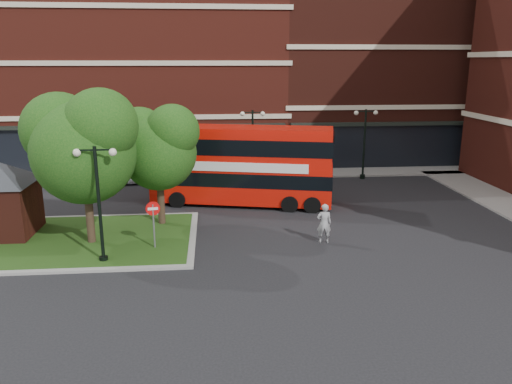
{
  "coord_description": "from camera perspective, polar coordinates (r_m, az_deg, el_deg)",
  "views": [
    {
      "loc": [
        -0.82,
        -19.93,
        8.3
      ],
      "look_at": [
        1.29,
        3.84,
        2.0
      ],
      "focal_mm": 35.0,
      "sensor_mm": 36.0,
      "label": 1
    }
  ],
  "objects": [
    {
      "name": "car_white",
      "position": [
        35.55,
        2.58,
        2.58
      ],
      "size": [
        4.93,
        2.08,
        1.58
      ],
      "primitive_type": "imported",
      "rotation": [
        0.0,
        0.0,
        1.48
      ],
      "color": "silver",
      "rests_on": "ground"
    },
    {
      "name": "lamp_island",
      "position": [
        21.38,
        -17.54,
        -0.75
      ],
      "size": [
        1.72,
        0.36,
        5.0
      ],
      "color": "black",
      "rests_on": "ground"
    },
    {
      "name": "terrace_far_left",
      "position": [
        44.53,
        -14.72,
        12.65
      ],
      "size": [
        26.0,
        12.0,
        14.0
      ],
      "primitive_type": "cube",
      "color": "maroon",
      "rests_on": "ground"
    },
    {
      "name": "lamp_far_right",
      "position": [
        36.5,
        12.29,
        5.83
      ],
      "size": [
        1.72,
        0.36,
        5.0
      ],
      "color": "black",
      "rests_on": "ground"
    },
    {
      "name": "ground",
      "position": [
        21.6,
        -2.53,
        -7.82
      ],
      "size": [
        120.0,
        120.0,
        0.0
      ],
      "primitive_type": "plane",
      "color": "black",
      "rests_on": "ground"
    },
    {
      "name": "traffic_island",
      "position": [
        25.4,
        -21.28,
        -5.18
      ],
      "size": [
        12.6,
        7.6,
        0.15
      ],
      "color": "gray",
      "rests_on": "ground"
    },
    {
      "name": "tree_island_west",
      "position": [
        23.49,
        -19.33,
        5.38
      ],
      "size": [
        5.4,
        4.71,
        7.21
      ],
      "color": "#2D2116",
      "rests_on": "ground"
    },
    {
      "name": "pavement_far",
      "position": [
        37.36,
        -3.7,
        2.02
      ],
      "size": [
        44.0,
        3.0,
        0.12
      ],
      "primitive_type": "cube",
      "color": "slate",
      "rests_on": "ground"
    },
    {
      "name": "no_entry_sign",
      "position": [
        22.6,
        -11.66,
        -2.69
      ],
      "size": [
        0.63,
        0.13,
        2.29
      ],
      "rotation": [
        0.0,
        0.0,
        0.13
      ],
      "color": "slate",
      "rests_on": "ground"
    },
    {
      "name": "tree_island_east",
      "position": [
        25.47,
        -11.28,
        5.34
      ],
      "size": [
        4.46,
        3.9,
        6.29
      ],
      "color": "#2D2116",
      "rests_on": "ground"
    },
    {
      "name": "terrace_far_right",
      "position": [
        46.36,
        13.99,
        14.0
      ],
      "size": [
        18.0,
        12.0,
        16.0
      ],
      "primitive_type": "cube",
      "color": "#471911",
      "rests_on": "ground"
    },
    {
      "name": "lamp_far_left",
      "position": [
        34.97,
        -0.39,
        5.79
      ],
      "size": [
        1.72,
        0.36,
        5.0
      ],
      "color": "black",
      "rests_on": "ground"
    },
    {
      "name": "bus",
      "position": [
        29.21,
        -1.68,
        3.64
      ],
      "size": [
        10.85,
        4.78,
        4.04
      ],
      "rotation": [
        0.0,
        0.0,
        -0.23
      ],
      "color": "red",
      "rests_on": "ground"
    },
    {
      "name": "car_silver",
      "position": [
        35.65,
        -13.59,
        2.1
      ],
      "size": [
        4.26,
        1.78,
        1.44
      ],
      "primitive_type": "imported",
      "rotation": [
        0.0,
        0.0,
        1.59
      ],
      "color": "silver",
      "rests_on": "ground"
    },
    {
      "name": "woman",
      "position": [
        23.54,
        7.79,
        -3.57
      ],
      "size": [
        0.73,
        0.52,
        1.88
      ],
      "primitive_type": "imported",
      "rotation": [
        0.0,
        0.0,
        3.04
      ],
      "color": "gray",
      "rests_on": "ground"
    }
  ]
}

